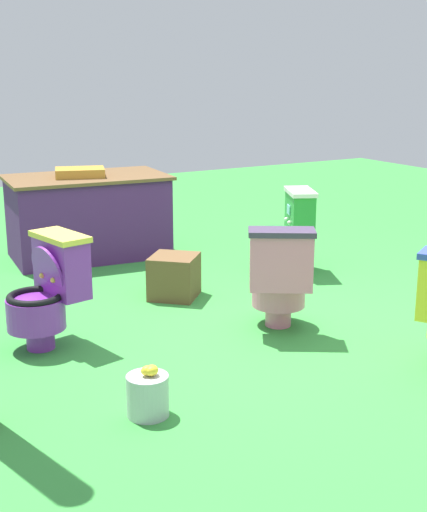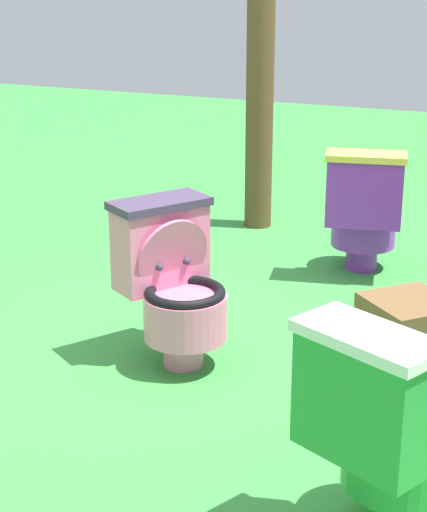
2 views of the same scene
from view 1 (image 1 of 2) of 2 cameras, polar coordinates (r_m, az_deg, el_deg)
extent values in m
plane|color=green|center=(4.94, 4.26, -5.94)|extent=(14.00, 14.00, 0.00)
cylinder|color=green|center=(6.32, 5.16, -0.63)|extent=(0.24, 0.24, 0.14)
cylinder|color=green|center=(6.27, 5.02, 0.87)|extent=(0.49, 0.49, 0.20)
torus|color=black|center=(6.25, 5.04, 1.86)|extent=(0.47, 0.47, 0.04)
cylinder|color=white|center=(6.26, 5.03, 1.40)|extent=(0.32, 0.32, 0.01)
cube|color=green|center=(6.25, 6.88, 3.26)|extent=(0.35, 0.45, 0.37)
cube|color=white|center=(6.22, 6.94, 5.09)|extent=(0.38, 0.48, 0.04)
cube|color=#8CE0E5|center=(6.22, 5.98, 3.70)|extent=(0.05, 0.10, 0.08)
cylinder|color=green|center=(6.24, 5.04, 2.06)|extent=(0.48, 0.48, 0.02)
sphere|color=white|center=(6.18, 6.04, 2.66)|extent=(0.04, 0.04, 0.04)
sphere|color=white|center=(6.31, 5.81, 2.93)|extent=(0.04, 0.04, 0.04)
cylinder|color=pink|center=(5.03, 5.16, -4.74)|extent=(0.25, 0.25, 0.14)
cylinder|color=pink|center=(4.99, 5.20, -2.83)|extent=(0.51, 0.51, 0.20)
torus|color=black|center=(4.96, 5.23, -1.59)|extent=(0.49, 0.49, 0.04)
cylinder|color=#3F334C|center=(4.97, 5.21, -2.17)|extent=(0.33, 0.33, 0.01)
cube|color=pink|center=(4.72, 5.40, -0.50)|extent=(0.45, 0.38, 0.37)
cube|color=#3F334C|center=(4.67, 5.46, 1.90)|extent=(0.48, 0.41, 0.04)
cube|color=#8CE0E5|center=(4.81, 5.35, 0.40)|extent=(0.10, 0.07, 0.08)
cylinder|color=pink|center=(4.82, 5.33, -0.36)|extent=(0.34, 0.26, 0.35)
sphere|color=#3F334C|center=(4.83, 4.49, -0.73)|extent=(0.04, 0.04, 0.04)
sphere|color=#3F334C|center=(4.84, 6.14, -0.75)|extent=(0.04, 0.04, 0.04)
cylinder|color=purple|center=(4.74, -13.59, -6.34)|extent=(0.21, 0.21, 0.14)
cylinder|color=purple|center=(4.67, -13.93, -4.45)|extent=(0.44, 0.44, 0.20)
torus|color=black|center=(4.64, -14.02, -3.14)|extent=(0.42, 0.42, 0.04)
cylinder|color=#EACC4C|center=(4.66, -13.98, -3.75)|extent=(0.28, 0.28, 0.01)
cube|color=purple|center=(4.69, -11.99, -0.88)|extent=(0.27, 0.44, 0.37)
cube|color=#EACC4C|center=(4.64, -12.12, 1.53)|extent=(0.30, 0.47, 0.04)
cube|color=#8CE0E5|center=(4.63, -13.10, -0.51)|extent=(0.03, 0.11, 0.08)
cylinder|color=purple|center=(4.65, -13.04, -1.28)|extent=(0.16, 0.36, 0.35)
sphere|color=#EACC4C|center=(4.59, -12.64, -1.89)|extent=(0.04, 0.04, 0.04)
sphere|color=#EACC4C|center=(4.71, -13.48, -1.52)|extent=(0.04, 0.04, 0.04)
cube|color=#4C2360|center=(6.85, -9.93, 2.99)|extent=(1.47, 0.93, 0.74)
cube|color=brown|center=(6.78, -10.08, 6.18)|extent=(1.53, 0.99, 0.03)
cube|color=#B7842D|center=(6.71, -10.58, 6.55)|extent=(0.52, 0.44, 0.08)
cube|color=brown|center=(5.59, -3.14, -1.63)|extent=(0.49, 0.50, 0.33)
cylinder|color=#B7B7BF|center=(3.77, -5.26, -10.99)|extent=(0.22, 0.22, 0.22)
ellipsoid|color=yellow|center=(3.70, -4.92, -9.10)|extent=(0.07, 0.05, 0.05)
ellipsoid|color=yellow|center=(3.71, -5.27, -9.05)|extent=(0.07, 0.05, 0.05)
ellipsoid|color=yellow|center=(3.72, -4.98, -9.00)|extent=(0.07, 0.05, 0.05)
camera|label=2|loc=(8.04, 18.44, 14.06)|focal=61.53mm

